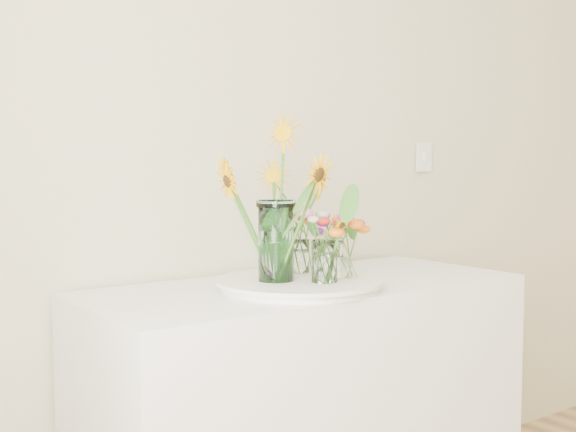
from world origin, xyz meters
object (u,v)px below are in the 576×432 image
Objects in this scene: tray at (300,285)px; small_vase_c at (299,257)px; small_vase_a at (324,262)px; mason_jar at (276,241)px; counter at (306,423)px; small_vase_b at (339,260)px.

small_vase_c is (0.08, 0.11, 0.07)m from tray.
small_vase_a reaches higher than small_vase_c.
mason_jar is 0.15m from small_vase_a.
counter is 2.93× the size of tray.
counter is at bearing 110.04° from small_vase_b.
tray reaches higher than counter.
counter is at bearing 41.85° from tray.
small_vase_a is at bearing -46.15° from mason_jar.
small_vase_c is at bearing 53.41° from tray.
small_vase_a is 1.17× the size of small_vase_c.
small_vase_c is at bearing 74.13° from small_vase_a.
counter is 11.92× the size of small_vase_b.
small_vase_b reaches higher than small_vase_c.
tray is 1.95× the size of mason_jar.
counter is at bearing 70.88° from small_vase_a.
mason_jar reaches higher than small_vase_c.
mason_jar is at bearing 133.85° from small_vase_a.
small_vase_c reaches higher than counter.
small_vase_a is (0.10, -0.10, -0.06)m from mason_jar.
small_vase_b is at bearing -18.66° from tray.
small_vase_c is (0.15, 0.09, -0.07)m from mason_jar.
small_vase_c reaches higher than tray.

